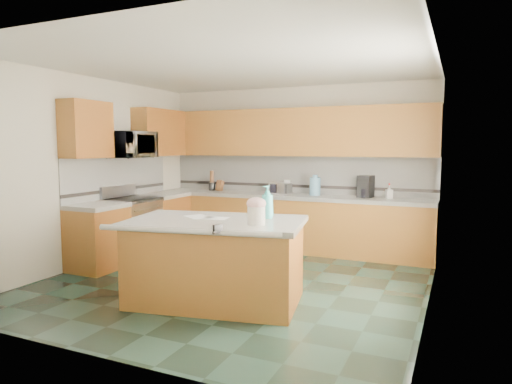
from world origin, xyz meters
The scene contains 52 objects.
floor centered at (0.00, 0.00, 0.00)m, with size 4.60×4.60×0.00m, color black.
ceiling centered at (0.00, 0.00, 2.70)m, with size 4.60×4.60×0.00m, color white.
wall_back centered at (0.00, 2.32, 1.35)m, with size 4.60×0.04×2.70m, color white.
wall_front centered at (0.00, -2.32, 1.35)m, with size 4.60×0.04×2.70m, color white.
wall_left centered at (-2.32, 0.00, 1.35)m, with size 0.04×4.60×2.70m, color white.
wall_right centered at (2.32, 0.00, 1.35)m, with size 0.04×4.60×2.70m, color white.
back_base_cab centered at (0.00, 2.00, 0.43)m, with size 4.60×0.60×0.86m, color #5B2C0D.
back_countertop centered at (0.00, 2.00, 0.89)m, with size 4.60×0.64×0.06m, color white.
back_upper_cab centered at (0.00, 2.13, 1.94)m, with size 4.60×0.33×0.78m, color #5B2C0D.
back_backsplash centered at (0.00, 2.29, 1.24)m, with size 4.60×0.02×0.63m, color silver.
back_accent_band centered at (0.00, 2.28, 1.04)m, with size 4.60×0.01×0.05m, color black.
left_base_cab_rear centered at (-2.00, 1.29, 0.43)m, with size 0.60×0.82×0.86m, color #5B2C0D.
left_counter_rear centered at (-2.00, 1.29, 0.89)m, with size 0.64×0.82×0.06m, color white.
left_base_cab_front centered at (-2.00, -0.24, 0.43)m, with size 0.60×0.72×0.86m, color #5B2C0D.
left_counter_front centered at (-2.00, -0.24, 0.89)m, with size 0.64×0.72×0.06m, color white.
left_backsplash centered at (-2.29, 0.55, 1.24)m, with size 0.02×2.30×0.63m, color silver.
left_accent_band centered at (-2.28, 0.55, 1.04)m, with size 0.01×2.30×0.05m, color black.
left_upper_cab_rear centered at (-2.13, 1.42, 1.94)m, with size 0.33×1.09×0.78m, color #5B2C0D.
left_upper_cab_front centered at (-2.13, -0.24, 1.94)m, with size 0.33×0.72×0.78m, color #5B2C0D.
range_body centered at (-2.00, 0.50, 0.44)m, with size 0.60×0.76×0.88m, color #B7B7BC.
range_oven_door centered at (-1.71, 0.50, 0.40)m, with size 0.02×0.68×0.55m, color black.
range_cooktop centered at (-2.00, 0.50, 0.90)m, with size 0.62×0.78×0.04m, color black.
range_handle centered at (-1.68, 0.50, 0.78)m, with size 0.02×0.02×0.66m, color #B7B7BC.
range_backguard centered at (-2.26, 0.50, 1.02)m, with size 0.06×0.76×0.18m, color #B7B7BC.
microwave centered at (-2.00, 0.50, 1.73)m, with size 0.73×0.50×0.41m, color #B7B7BC.
island_base centered at (0.16, -0.74, 0.43)m, with size 1.79×1.02×0.86m, color #5B2C0D.
island_top centered at (0.16, -0.74, 0.89)m, with size 1.89×1.12×0.06m, color white.
island_bullnose centered at (0.16, -1.30, 0.89)m, with size 0.06×0.06×1.89m, color white.
treat_jar centered at (0.70, -0.85, 1.01)m, with size 0.18×0.18×0.19m, color white.
treat_jar_lid centered at (0.70, -0.85, 1.14)m, with size 0.20×0.20×0.12m, color #DDA6A5.
treat_jar_knob centered at (0.70, -0.85, 1.18)m, with size 0.02×0.02×0.06m, color tan.
treat_jar_knob_end_l centered at (0.66, -0.85, 1.18)m, with size 0.03×0.03×0.03m, color tan.
treat_jar_knob_end_r centered at (0.73, -0.85, 1.18)m, with size 0.03×0.03×0.03m, color tan.
soap_bottle_island centered at (0.64, -0.43, 1.10)m, with size 0.14×0.14×0.36m, color #3EB6B8.
paper_sheet_a centered at (0.11, -0.66, 0.92)m, with size 0.27×0.20×0.00m, color white.
paper_sheet_b centered at (-0.11, -0.65, 0.92)m, with size 0.31×0.23×0.00m, color white.
clamp_body centered at (0.48, -1.28, 0.93)m, with size 0.03×0.10×0.09m, color black.
clamp_handle centered at (0.48, -1.34, 0.91)m, with size 0.02×0.02×0.07m, color black.
knife_block centered at (-1.32, 2.05, 1.01)m, with size 0.10×0.09×0.19m, color #472814.
utensil_crock centered at (-1.50, 2.08, 0.99)m, with size 0.12×0.12×0.14m, color black.
utensil_bundle centered at (-1.50, 2.08, 1.17)m, with size 0.07×0.07×0.21m, color #472814.
toaster_oven centered at (-0.17, 2.05, 1.01)m, with size 0.33×0.22×0.19m, color #B7B7BC.
toaster_oven_door centered at (-0.17, 1.95, 1.01)m, with size 0.29×0.01×0.15m, color black.
paper_towel centered at (-0.07, 2.10, 1.04)m, with size 0.10×0.10×0.23m, color white.
paper_towel_base centered at (-0.07, 2.10, 0.93)m, with size 0.15×0.15×0.01m, color #B7B7BC.
water_jug centered at (0.43, 2.06, 1.06)m, with size 0.18×0.18×0.29m, color #6098B9.
water_jug_neck centered at (0.43, 2.06, 1.23)m, with size 0.08×0.08×0.04m, color #6098B9.
coffee_maker centered at (1.24, 2.08, 1.09)m, with size 0.20×0.22×0.34m, color black.
coffee_carafe centered at (1.24, 2.03, 0.99)m, with size 0.14×0.14×0.14m, color black.
soap_bottle_back centered at (1.60, 2.05, 1.02)m, with size 0.09×0.10×0.21m, color white.
soap_back_cap centered at (1.60, 2.05, 1.14)m, with size 0.02×0.02×0.03m, color red.
window_light_proxy centered at (2.29, -0.20, 1.50)m, with size 0.02×1.40×1.10m, color white.
Camera 1 is at (2.57, -5.03, 1.72)m, focal length 32.00 mm.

